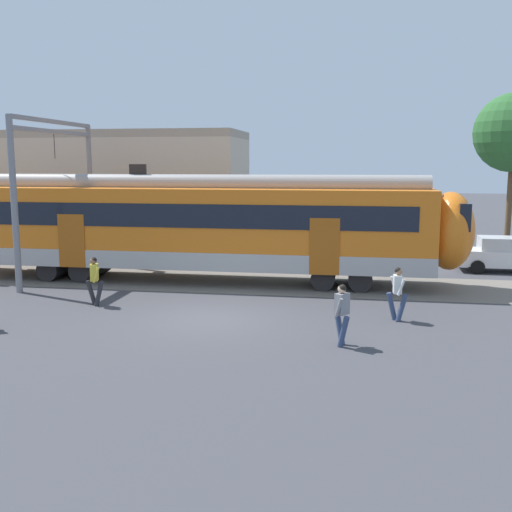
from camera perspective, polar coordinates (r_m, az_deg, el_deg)
The scene contains 8 objects.
ground_plane at distance 18.75m, azimuth -4.40°, elevation -5.97°, with size 160.00×160.00×0.00m, color #424247.
commuter_train at distance 27.61m, azimuth -22.43°, elevation 2.94°, with size 38.05×3.07×4.73m.
pedestrian_yellow at distance 20.90m, azimuth -15.13°, elevation -1.99°, with size 0.70×0.53×1.67m.
pedestrian_grey at distance 15.92m, azimuth 8.18°, elevation -5.15°, with size 0.47×0.67×1.67m.
pedestrian_white at distance 18.74m, azimuth 13.32°, elevation -3.16°, with size 0.65×0.53×1.67m.
parked_car_white at distance 28.62m, azimuth 22.55°, elevation 0.15°, with size 4.04×1.84×1.54m.
catenary_gantry at distance 26.37m, azimuth -18.52°, elevation 7.39°, with size 0.24×6.64×6.53m.
background_building at distance 34.44m, azimuth -18.70°, elevation 5.79°, with size 20.67×5.00×9.20m.
Camera 1 is at (4.42, -17.57, 4.81)m, focal length 42.00 mm.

